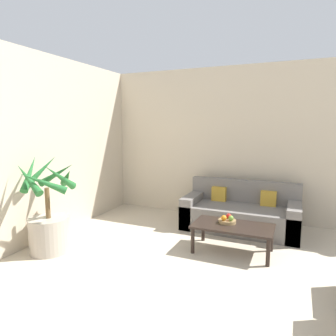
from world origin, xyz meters
name	(u,v)px	position (x,y,z in m)	size (l,w,h in m)	color
wall_back	(312,146)	(0.00, 6.50, 1.35)	(8.73, 0.06, 2.70)	beige
potted_palm	(49,221)	(-3.17, 4.00, 0.43)	(0.75, 0.83, 1.30)	#ADA393
sofa_loveseat	(241,214)	(-0.99, 5.90, 0.26)	(1.80, 0.84, 0.76)	slate
coffee_table	(233,228)	(-0.93, 4.95, 0.33)	(1.04, 0.57, 0.37)	black
fruit_bowl	(227,221)	(-1.02, 5.00, 0.40)	(0.23, 0.23, 0.04)	#997A4C
apple_red	(229,216)	(-1.01, 5.06, 0.45)	(0.07, 0.07, 0.07)	red
apple_green	(231,218)	(-0.96, 4.98, 0.45)	(0.07, 0.07, 0.07)	olive
orange_fruit	(224,218)	(-1.05, 4.95, 0.45)	(0.07, 0.07, 0.07)	orange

